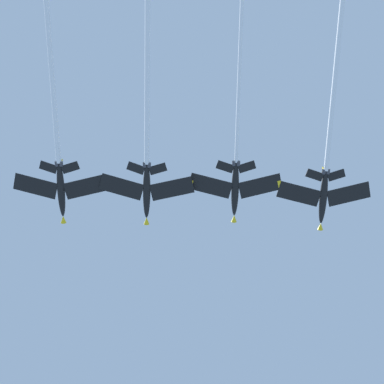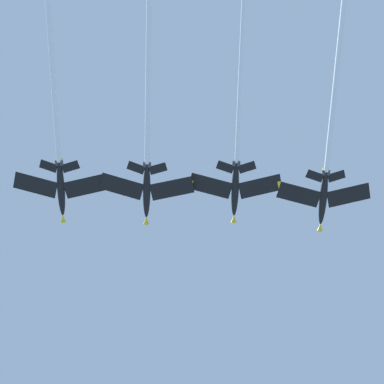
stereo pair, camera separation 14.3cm
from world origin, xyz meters
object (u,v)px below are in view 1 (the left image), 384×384
(jet_far_left, at_px, (58,146))
(jet_inner_right, at_px, (328,152))
(jet_centre, at_px, (236,160))
(jet_inner_left, at_px, (147,145))

(jet_far_left, height_order, jet_inner_right, jet_inner_right)
(jet_inner_right, bearing_deg, jet_centre, -152.20)
(jet_inner_right, bearing_deg, jet_far_left, -145.45)
(jet_inner_left, bearing_deg, jet_inner_right, 35.48)
(jet_centre, xyz_separation_m, jet_inner_right, (16.78, 8.85, -0.36))
(jet_far_left, xyz_separation_m, jet_inner_left, (15.42, 9.88, -0.24))
(jet_far_left, bearing_deg, jet_centre, 38.02)
(jet_inner_left, distance_m, jet_centre, 18.74)
(jet_far_left, distance_m, jet_inner_right, 55.62)
(jet_inner_left, distance_m, jet_inner_right, 37.33)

